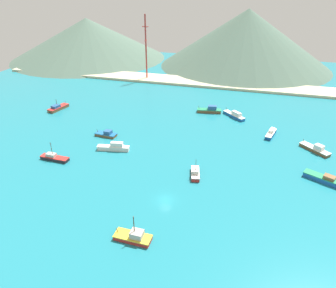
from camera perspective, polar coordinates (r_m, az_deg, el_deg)
The scene contains 16 objects.
ground at distance 100.88m, azimuth 4.30°, elevation -0.30°, with size 260.00×280.00×0.50m.
fishing_boat_0 at distance 98.46m, azimuth -10.13°, elevation -0.61°, with size 10.57×3.84×2.88m.
fishing_boat_1 at distance 108.16m, azimuth -11.56°, elevation 1.85°, with size 7.72×3.40×2.25m.
fishing_boat_3 at distance 92.57m, azimuth 27.39°, elevation -5.86°, with size 10.50×6.90×2.29m.
fishing_boat_4 at distance 123.86m, azimuth 12.46°, elevation 5.35°, with size 9.36×8.91×2.65m.
fishing_boat_6 at distance 84.92m, azimuth 5.18°, elevation -5.54°, with size 3.65×7.03×5.66m.
fishing_boat_7 at distance 107.28m, azimuth 26.08°, elevation -0.83°, with size 9.08×8.73×2.69m.
fishing_boat_8 at distance 126.95m, azimuth 7.90°, elevation 6.37°, with size 10.11×4.29×2.95m.
fishing_boat_9 at distance 136.88m, azimuth -20.06°, elevation 6.45°, with size 5.09×9.99×4.79m.
fishing_boat_10 at distance 112.29m, azimuth 18.86°, elevation 1.92°, with size 4.18×8.68×2.24m.
fishing_boat_11 at distance 66.53m, azimuth -6.47°, elevation -16.98°, with size 8.03×3.16×6.40m.
fishing_boat_12 at distance 98.23m, azimuth -20.69°, elevation -2.42°, with size 9.15×2.63×5.86m.
beach_strip at distance 163.91m, azimuth 9.51°, elevation 11.17°, with size 247.00×15.12×1.20m, color beige.
hill_west at distance 228.18m, azimuth -14.87°, elevation 18.71°, with size 105.68×105.68×26.38m.
hill_central at distance 203.56m, azimuth 14.50°, elevation 18.77°, with size 105.53×105.53×33.97m.
radio_tower at distance 167.46m, azimuth -4.18°, elevation 17.67°, with size 3.36×2.69×33.61m.
Camera 1 is at (17.03, -56.94, 48.00)m, focal length 32.29 mm.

